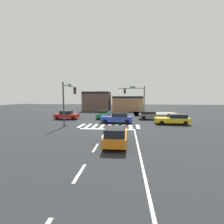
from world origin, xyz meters
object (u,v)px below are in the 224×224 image
object	(u,v)px
traffic_signal_southwest	(69,96)
car_blue	(117,118)
car_green	(103,114)
car_orange	(116,136)
car_yellow	(173,119)
car_red	(67,115)
car_gray	(152,115)
traffic_signal_northeast	(135,96)

from	to	relation	value
traffic_signal_southwest	car_blue	bearing A→B (deg)	-74.74
car_blue	car_green	world-z (taller)	car_blue
car_orange	car_yellow	size ratio (longest dim) A/B	0.91
car_red	car_gray	xyz separation A→B (m)	(14.97, 1.24, 0.00)
traffic_signal_southwest	car_blue	xyz separation A→B (m)	(6.76, 1.85, -3.31)
car_blue	car_green	distance (m)	6.05
car_green	car_red	bearing A→B (deg)	-70.42
traffic_signal_northeast	car_green	bearing A→B (deg)	17.54
traffic_signal_northeast	car_yellow	bearing A→B (deg)	123.99
car_green	car_yellow	distance (m)	12.41
traffic_signal_northeast	car_red	distance (m)	13.40
car_green	car_red	distance (m)	6.61
traffic_signal_southwest	car_orange	distance (m)	12.12
traffic_signal_northeast	car_blue	bearing A→B (deg)	66.88
car_orange	car_red	world-z (taller)	car_orange
traffic_signal_northeast	car_gray	world-z (taller)	traffic_signal_northeast
car_yellow	car_gray	xyz separation A→B (m)	(-2.35, 4.60, 0.00)
car_orange	car_yellow	xyz separation A→B (m)	(7.52, 10.58, -0.03)
car_yellow	car_red	bearing A→B (deg)	-10.97
car_blue	car_orange	xyz separation A→B (m)	(0.59, -10.89, -0.01)
traffic_signal_northeast	car_blue	world-z (taller)	traffic_signal_northeast
car_blue	car_red	bearing A→B (deg)	-18.29
car_green	car_red	size ratio (longest dim) A/B	1.15
traffic_signal_northeast	traffic_signal_southwest	distance (m)	13.34
traffic_signal_southwest	car_yellow	bearing A→B (deg)	-84.11
car_gray	car_blue	bearing A→B (deg)	-143.32
car_blue	car_orange	size ratio (longest dim) A/B	1.09
traffic_signal_northeast	car_gray	size ratio (longest dim) A/B	1.27
car_orange	car_red	bearing A→B (deg)	35.11
car_yellow	car_orange	bearing A→B (deg)	54.60
car_red	car_yellow	bearing A→B (deg)	-10.97
car_blue	car_red	xyz separation A→B (m)	(-9.21, 3.05, -0.03)
car_blue	car_yellow	bearing A→B (deg)	177.80
traffic_signal_northeast	car_yellow	size ratio (longest dim) A/B	1.28
car_orange	car_green	xyz separation A→B (m)	(-3.57, 16.15, -0.05)
traffic_signal_southwest	traffic_signal_northeast	bearing A→B (deg)	-47.46
car_blue	car_orange	distance (m)	10.91
car_blue	car_red	distance (m)	9.70
car_yellow	car_red	world-z (taller)	car_red
car_yellow	traffic_signal_southwest	bearing A→B (deg)	5.89
traffic_signal_northeast	car_gray	bearing A→B (deg)	133.05
traffic_signal_northeast	car_green	world-z (taller)	traffic_signal_northeast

